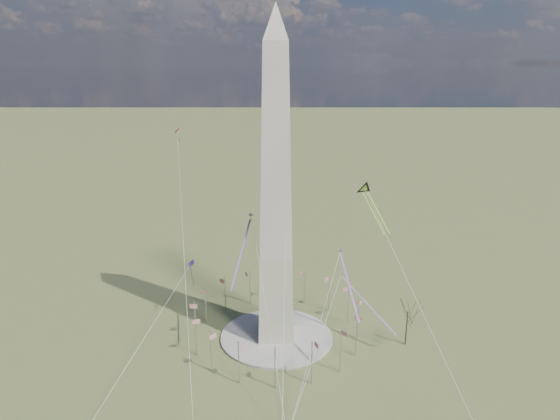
{
  "coord_description": "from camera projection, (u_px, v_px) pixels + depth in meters",
  "views": [
    {
      "loc": [
        2.1,
        -142.55,
        84.94
      ],
      "look_at": [
        1.14,
        0.0,
        42.97
      ],
      "focal_mm": 32.0,
      "sensor_mm": 36.0,
      "label": 1
    }
  ],
  "objects": [
    {
      "name": "plaza",
      "position": [
        276.0,
        337.0,
        160.63
      ],
      "size": [
        36.0,
        36.0,
        0.8
      ],
      "primitive_type": "cylinder",
      "color": "#A8A49A",
      "rests_on": "ground"
    },
    {
      "name": "washington_monument",
      "position": [
        276.0,
        194.0,
        147.2
      ],
      "size": [
        15.56,
        15.56,
        100.0
      ],
      "color": "beige",
      "rests_on": "plaza"
    },
    {
      "name": "kite_streamer_left",
      "position": [
        347.0,
        276.0,
        143.84
      ],
      "size": [
        4.65,
        20.17,
        13.92
      ],
      "rotation": [
        0.0,
        0.0,
        3.31
      ],
      "color": "#F43A26",
      "rests_on": "ground"
    },
    {
      "name": "flagpole_ring",
      "position": [
        276.0,
        317.0,
        158.69
      ],
      "size": [
        54.4,
        54.4,
        13.0
      ],
      "color": "silver",
      "rests_on": "ground"
    },
    {
      "name": "kite_small_red",
      "position": [
        177.0,
        132.0,
        177.23
      ],
      "size": [
        1.69,
        2.45,
        5.14
      ],
      "rotation": [
        0.0,
        0.0,
        2.43
      ],
      "color": "red",
      "rests_on": "ground"
    },
    {
      "name": "kite_streamer_right",
      "position": [
        360.0,
        295.0,
        156.51
      ],
      "size": [
        16.54,
        15.47,
        14.68
      ],
      "rotation": [
        0.0,
        0.0,
        3.96
      ],
      "color": "#F43A26",
      "rests_on": "ground"
    },
    {
      "name": "ground",
      "position": [
        276.0,
        338.0,
        160.75
      ],
      "size": [
        2000.0,
        2000.0,
        0.0
      ],
      "primitive_type": "plane",
      "color": "brown",
      "rests_on": "ground"
    },
    {
      "name": "kite_delta_black",
      "position": [
        366.0,
        192.0,
        160.28
      ],
      "size": [
        9.69,
        16.66,
        13.65
      ],
      "rotation": [
        0.0,
        0.0,
        3.51
      ],
      "color": "black",
      "rests_on": "ground"
    },
    {
      "name": "kite_streamer_mid",
      "position": [
        245.0,
        239.0,
        149.05
      ],
      "size": [
        5.76,
        23.46,
        16.23
      ],
      "rotation": [
        0.0,
        0.0,
        2.95
      ],
      "color": "#F43A26",
      "rests_on": "ground"
    },
    {
      "name": "kite_diamond_purple",
      "position": [
        191.0,
        266.0,
        165.23
      ],
      "size": [
        2.26,
        3.21,
        9.76
      ],
      "rotation": [
        0.0,
        0.0,
        3.03
      ],
      "color": "navy",
      "rests_on": "ground"
    },
    {
      "name": "tree_near",
      "position": [
        408.0,
        309.0,
        153.5
      ],
      "size": [
        9.8,
        9.8,
        17.16
      ],
      "color": "#4C422E",
      "rests_on": "ground"
    },
    {
      "name": "kite_small_white",
      "position": [
        288.0,
        92.0,
        183.15
      ],
      "size": [
        1.47,
        2.17,
        4.57
      ],
      "rotation": [
        0.0,
        0.0,
        2.48
      ],
      "color": "white",
      "rests_on": "ground"
    }
  ]
}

